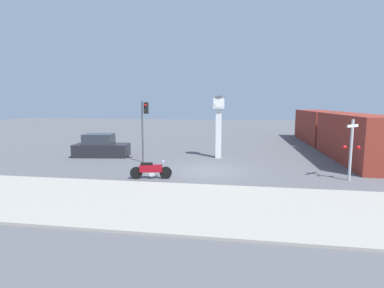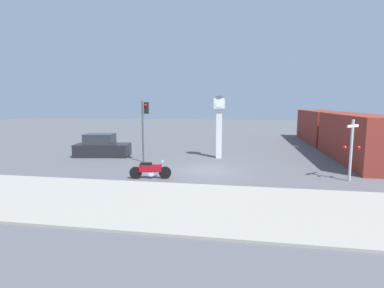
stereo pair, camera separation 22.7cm
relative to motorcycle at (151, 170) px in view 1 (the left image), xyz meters
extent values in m
plane|color=#56565B|center=(2.94, 2.52, -0.49)|extent=(120.00, 120.00, 0.00)
cube|color=#9E998E|center=(2.94, -4.00, -0.44)|extent=(36.00, 6.00, 0.10)
cylinder|color=black|center=(0.81, 0.15, -0.15)|extent=(0.69, 0.24, 0.68)
cylinder|color=black|center=(-0.80, -0.15, -0.15)|extent=(0.69, 0.24, 0.68)
cube|color=maroon|center=(0.01, 0.00, 0.10)|extent=(1.28, 0.48, 0.41)
cube|color=black|center=(-0.22, -0.04, 0.36)|extent=(0.68, 0.38, 0.11)
cylinder|color=silver|center=(0.06, 0.01, -0.19)|extent=(0.36, 0.28, 0.32)
cube|color=silver|center=(0.69, 0.13, 0.51)|extent=(0.16, 0.51, 0.05)
cube|color=white|center=(3.22, 7.16, 1.41)|extent=(0.42, 0.42, 3.80)
cube|color=white|center=(3.22, 7.16, 3.70)|extent=(0.79, 0.79, 0.79)
cylinder|color=white|center=(3.22, 6.75, 3.70)|extent=(0.63, 0.02, 0.63)
cone|color=#333338|center=(3.22, 7.16, 4.20)|extent=(0.95, 0.95, 0.20)
cube|color=maroon|center=(13.16, 7.57, 1.21)|extent=(2.80, 10.76, 3.40)
cube|color=maroon|center=(13.16, 18.93, 1.21)|extent=(2.80, 10.76, 3.40)
cylinder|color=#47474C|center=(-1.97, 4.52, 1.69)|extent=(0.12, 0.12, 4.36)
cube|color=black|center=(-1.67, 4.52, 3.37)|extent=(0.28, 0.24, 0.80)
sphere|color=red|center=(-1.67, 4.37, 3.57)|extent=(0.16, 0.16, 0.16)
cylinder|color=#B7B7BC|center=(10.78, 1.42, 1.18)|extent=(0.14, 0.14, 3.34)
cube|color=white|center=(10.78, 1.42, 2.49)|extent=(0.82, 0.82, 0.14)
sphere|color=red|center=(10.43, 1.37, 1.34)|extent=(0.20, 0.20, 0.20)
sphere|color=red|center=(11.13, 1.37, 1.34)|extent=(0.20, 0.20, 0.20)
cube|color=black|center=(-5.94, 6.23, 0.01)|extent=(4.41, 2.38, 1.00)
cube|color=#262B33|center=(-6.14, 6.20, 0.91)|extent=(2.41, 1.95, 0.80)
camera|label=1|loc=(4.89, -15.69, 3.67)|focal=28.00mm
camera|label=2|loc=(5.12, -15.65, 3.67)|focal=28.00mm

